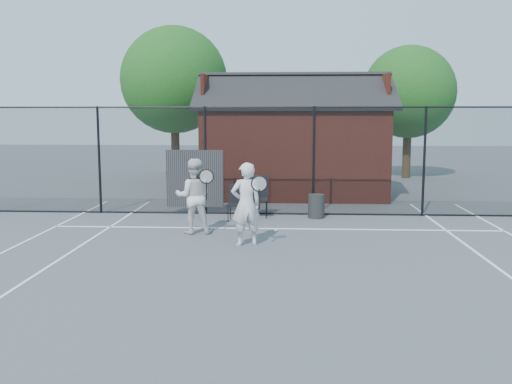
{
  "coord_description": "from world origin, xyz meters",
  "views": [
    {
      "loc": [
        0.24,
        -10.69,
        2.8
      ],
      "look_at": [
        -0.41,
        1.6,
        1.1
      ],
      "focal_mm": 40.0,
      "sensor_mm": 36.0,
      "label": 1
    }
  ],
  "objects_px": {
    "clubhouse": "(294,148)",
    "waste_bin": "(316,206)",
    "chair_right": "(259,197)",
    "player_back": "(194,196)",
    "player_front": "(246,204)",
    "chair_left": "(236,203)"
  },
  "relations": [
    {
      "from": "chair_left",
      "to": "waste_bin",
      "type": "relative_size",
      "value": 1.43
    },
    {
      "from": "clubhouse",
      "to": "waste_bin",
      "type": "height_order",
      "value": "clubhouse"
    },
    {
      "from": "player_front",
      "to": "chair_right",
      "type": "xyz_separation_m",
      "value": [
        0.1,
        3.39,
        -0.35
      ]
    },
    {
      "from": "clubhouse",
      "to": "player_front",
      "type": "xyz_separation_m",
      "value": [
        -1.1,
        -7.79,
        -0.71
      ]
    },
    {
      "from": "player_back",
      "to": "chair_right",
      "type": "relative_size",
      "value": 1.61
    },
    {
      "from": "waste_bin",
      "to": "clubhouse",
      "type": "bearing_deg",
      "value": 97.17
    },
    {
      "from": "player_front",
      "to": "chair_right",
      "type": "relative_size",
      "value": 1.63
    },
    {
      "from": "player_back",
      "to": "waste_bin",
      "type": "height_order",
      "value": "player_back"
    },
    {
      "from": "chair_right",
      "to": "player_back",
      "type": "bearing_deg",
      "value": -122.11
    },
    {
      "from": "player_front",
      "to": "chair_right",
      "type": "bearing_deg",
      "value": 88.35
    },
    {
      "from": "waste_bin",
      "to": "player_back",
      "type": "bearing_deg",
      "value": -144.19
    },
    {
      "from": "clubhouse",
      "to": "chair_left",
      "type": "relative_size",
      "value": 7.09
    },
    {
      "from": "clubhouse",
      "to": "player_front",
      "type": "distance_m",
      "value": 7.9
    },
    {
      "from": "clubhouse",
      "to": "chair_right",
      "type": "height_order",
      "value": "clubhouse"
    },
    {
      "from": "player_front",
      "to": "chair_left",
      "type": "relative_size",
      "value": 1.94
    },
    {
      "from": "chair_right",
      "to": "waste_bin",
      "type": "xyz_separation_m",
      "value": [
        1.56,
        -0.08,
        -0.23
      ]
    },
    {
      "from": "player_front",
      "to": "player_back",
      "type": "relative_size",
      "value": 1.01
    },
    {
      "from": "player_back",
      "to": "chair_right",
      "type": "height_order",
      "value": "player_back"
    },
    {
      "from": "chair_right",
      "to": "waste_bin",
      "type": "height_order",
      "value": "chair_right"
    },
    {
      "from": "clubhouse",
      "to": "chair_right",
      "type": "xyz_separation_m",
      "value": [
        -1.0,
        -4.4,
        -1.06
      ]
    },
    {
      "from": "clubhouse",
      "to": "player_back",
      "type": "relative_size",
      "value": 3.69
    },
    {
      "from": "chair_left",
      "to": "player_back",
      "type": "bearing_deg",
      "value": -112.38
    }
  ]
}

